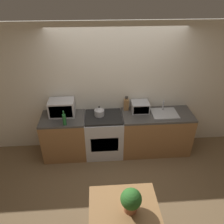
{
  "coord_description": "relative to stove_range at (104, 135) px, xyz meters",
  "views": [
    {
      "loc": [
        -0.37,
        -2.76,
        3.19
      ],
      "look_at": [
        -0.12,
        0.73,
        1.05
      ],
      "focal_mm": 35.0,
      "sensor_mm": 36.0,
      "label": 1
    }
  ],
  "objects": [
    {
      "name": "microwave",
      "position": [
        -0.8,
        0.12,
        0.61
      ],
      "size": [
        0.49,
        0.33,
        0.31
      ],
      "color": "silver",
      "rests_on": "counter_left_run"
    },
    {
      "name": "dining_table",
      "position": [
        0.18,
        -1.9,
        0.21
      ],
      "size": [
        0.87,
        0.68,
        0.76
      ],
      "color": "#9E7042",
      "rests_on": "ground_plane"
    },
    {
      "name": "toaster_oven",
      "position": [
        0.74,
        0.14,
        0.55
      ],
      "size": [
        0.34,
        0.29,
        0.2
      ],
      "color": "#ADAFB5",
      "rests_on": "counter_right_run"
    },
    {
      "name": "stove_range",
      "position": [
        0.0,
        0.0,
        0.0
      ],
      "size": [
        0.75,
        0.62,
        0.9
      ],
      "color": "silver",
      "rests_on": "ground_plane"
    },
    {
      "name": "counter_right_run",
      "position": [
        1.08,
        0.0,
        0.0
      ],
      "size": [
        1.41,
        0.62,
        0.9
      ],
      "color": "olive",
      "rests_on": "ground_plane"
    },
    {
      "name": "knife_block",
      "position": [
        0.47,
        0.22,
        0.58
      ],
      "size": [
        0.09,
        0.08,
        0.31
      ],
      "color": "#9E7042",
      "rests_on": "counter_right_run"
    },
    {
      "name": "kettle",
      "position": [
        -0.08,
        0.04,
        0.54
      ],
      "size": [
        0.19,
        0.19,
        0.21
      ],
      "color": "#B7B7BC",
      "rests_on": "stove_range"
    },
    {
      "name": "potted_plant",
      "position": [
        0.25,
        -1.95,
        0.5
      ],
      "size": [
        0.26,
        0.26,
        0.33
      ],
      "color": "#9E5B3D",
      "rests_on": "dining_table"
    },
    {
      "name": "counter_left_run",
      "position": [
        -0.8,
        0.0,
        0.0
      ],
      "size": [
        0.85,
        0.62,
        0.9
      ],
      "color": "olive",
      "rests_on": "ground_plane"
    },
    {
      "name": "sink_basin",
      "position": [
        1.21,
        0.01,
        0.47
      ],
      "size": [
        0.5,
        0.42,
        0.24
      ],
      "color": "#ADAFB5",
      "rests_on": "counter_right_run"
    },
    {
      "name": "bottle",
      "position": [
        -0.72,
        -0.23,
        0.57
      ],
      "size": [
        0.06,
        0.06,
        0.29
      ],
      "color": "#1E662D",
      "rests_on": "counter_left_run"
    },
    {
      "name": "ground_plane",
      "position": [
        0.28,
        -0.83,
        -0.45
      ],
      "size": [
        16.0,
        16.0,
        0.0
      ],
      "primitive_type": "plane",
      "color": "brown"
    },
    {
      "name": "wall_back",
      "position": [
        0.28,
        0.34,
        0.85
      ],
      "size": [
        10.0,
        0.06,
        2.6
      ],
      "color": "silver",
      "rests_on": "ground_plane"
    }
  ]
}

